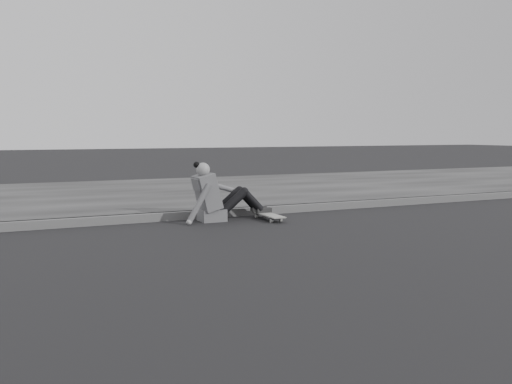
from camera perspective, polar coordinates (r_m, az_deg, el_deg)
ground at (r=8.09m, az=21.21°, el=-3.64°), size 80.00×80.00×0.00m
curb at (r=10.02m, az=10.58°, el=-1.19°), size 24.00×0.16×0.12m
sidewalk at (r=12.59m, az=2.63°, el=0.36°), size 24.00×6.00×0.12m
skateboard at (r=8.47m, az=1.24°, el=-2.32°), size 0.20×0.78×0.09m
seated_woman at (r=8.37m, az=-4.03°, el=-0.44°), size 1.38×0.46×0.88m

